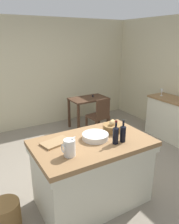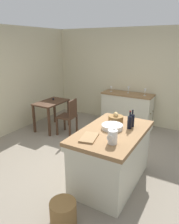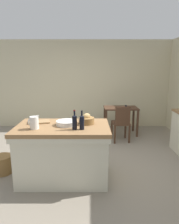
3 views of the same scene
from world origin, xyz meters
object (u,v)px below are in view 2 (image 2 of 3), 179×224
island_table (112,154)px  wine_bottle_dark (132,120)px  bread_basket (116,118)px  writing_desk (52,106)px  wash_bowl (112,127)px  wooden_chair (69,116)px  wicker_hamper (63,213)px  wine_glass_left (128,88)px  pitcher (113,137)px  wine_glass_middle (111,88)px  side_cabinet (127,109)px  wine_glass_far_left (145,91)px  wine_bottle_amber (130,121)px  cutting_board (89,137)px

island_table → wine_bottle_dark: (0.31, -0.20, 0.54)m
bread_basket → wine_bottle_dark: 0.32m
writing_desk → wash_bowl: 2.59m
wooden_chair → wash_bowl: (-1.14, -1.66, 0.45)m
island_table → wash_bowl: (0.06, 0.03, 0.45)m
wicker_hamper → island_table: bearing=-8.5°
wine_glass_left → wine_bottle_dark: bearing=-158.6°
pitcher → wine_glass_middle: (2.90, 1.34, 0.00)m
island_table → side_cabinet: (2.53, 0.68, -0.04)m
wine_glass_far_left → wicker_hamper: bearing=-179.2°
wine_bottle_amber → writing_desk: bearing=66.7°
pitcher → wicker_hamper: pitcher is taller
bread_basket → pitcher: bearing=-159.9°
wine_glass_far_left → wicker_hamper: 3.70m
bread_basket → wine_glass_far_left: (2.12, 0.10, 0.06)m
pitcher → wash_bowl: size_ratio=0.69×
writing_desk → cutting_board: size_ratio=2.58×
island_table → wine_glass_far_left: (2.50, 0.21, 0.54)m
cutting_board → wine_glass_middle: (2.92, 0.99, 0.09)m
bread_basket → cutting_board: 0.80m
wooden_chair → cutting_board: cutting_board is taller
side_cabinet → wine_bottle_dark: size_ratio=4.80×
wine_bottle_dark → pitcher: bearing=178.0°
pitcher → bread_basket: pitcher is taller
bread_basket → wine_bottle_amber: size_ratio=0.86×
wash_bowl → side_cabinet: bearing=14.7°
wine_bottle_dark → writing_desk: bearing=68.9°
wooden_chair → wash_bowl: bearing=-124.5°
wooden_chair → pitcher: bearing=-130.6°
writing_desk → pitcher: size_ratio=3.89×
writing_desk → wooden_chair: 0.62m
wine_bottle_amber → wine_glass_middle: bearing=30.6°
pitcher → writing_desk: bearing=55.8°
wicker_hamper → wine_bottle_dark: bearing=-14.5°
wine_bottle_dark → wicker_hamper: 1.70m
island_table → pitcher: bearing=-156.3°
writing_desk → wine_bottle_amber: size_ratio=3.07×
pitcher → island_table: bearing=23.7°
wine_glass_left → wine_glass_middle: size_ratio=1.17×
side_cabinet → wine_bottle_dark: bearing=-158.3°
island_table → wooden_chair: island_table is taller
wine_bottle_dark → wine_glass_far_left: (2.19, 0.41, 0.00)m
writing_desk → bread_basket: size_ratio=3.57×
side_cabinet → pitcher: size_ratio=5.96×
wash_bowl → wine_bottle_amber: 0.28m
wine_glass_middle → wine_bottle_amber: bearing=-149.4°
bread_basket → wine_glass_left: (2.20, 0.58, 0.06)m
wash_bowl → wine_bottle_amber: size_ratio=1.14×
bread_basket → wine_glass_far_left: 2.13m
wicker_hamper → wine_bottle_amber: bearing=-15.5°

